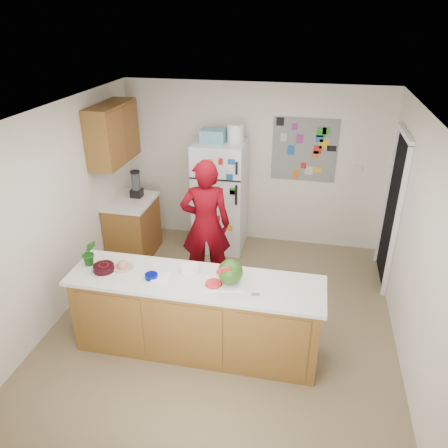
% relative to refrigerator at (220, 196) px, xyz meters
% --- Properties ---
extents(floor, '(4.00, 4.50, 0.02)m').
position_rel_refrigerator_xyz_m(floor, '(0.45, -1.88, -0.86)').
color(floor, brown).
rests_on(floor, ground).
extents(wall_back, '(4.00, 0.02, 2.50)m').
position_rel_refrigerator_xyz_m(wall_back, '(0.45, 0.38, 0.40)').
color(wall_back, beige).
rests_on(wall_back, ground).
extents(wall_left, '(0.02, 4.50, 2.50)m').
position_rel_refrigerator_xyz_m(wall_left, '(-1.56, -1.88, 0.40)').
color(wall_left, beige).
rests_on(wall_left, ground).
extents(wall_right, '(0.02, 4.50, 2.50)m').
position_rel_refrigerator_xyz_m(wall_right, '(2.46, -1.88, 0.40)').
color(wall_right, beige).
rests_on(wall_right, ground).
extents(ceiling, '(4.00, 4.50, 0.02)m').
position_rel_refrigerator_xyz_m(ceiling, '(0.45, -1.88, 1.66)').
color(ceiling, white).
rests_on(ceiling, wall_back).
extents(doorway, '(0.03, 0.85, 2.04)m').
position_rel_refrigerator_xyz_m(doorway, '(2.44, -0.43, 0.17)').
color(doorway, black).
rests_on(doorway, ground).
extents(peninsula_base, '(2.60, 0.62, 0.88)m').
position_rel_refrigerator_xyz_m(peninsula_base, '(0.25, -2.38, -0.41)').
color(peninsula_base, brown).
rests_on(peninsula_base, floor).
extents(peninsula_top, '(2.68, 0.70, 0.04)m').
position_rel_refrigerator_xyz_m(peninsula_top, '(0.25, -2.38, 0.05)').
color(peninsula_top, silver).
rests_on(peninsula_top, peninsula_base).
extents(side_counter_base, '(0.60, 0.80, 0.86)m').
position_rel_refrigerator_xyz_m(side_counter_base, '(-1.24, -0.53, -0.42)').
color(side_counter_base, brown).
rests_on(side_counter_base, floor).
extents(side_counter_top, '(0.64, 0.84, 0.04)m').
position_rel_refrigerator_xyz_m(side_counter_top, '(-1.24, -0.53, 0.03)').
color(side_counter_top, silver).
rests_on(side_counter_top, side_counter_base).
extents(upper_cabinets, '(0.35, 1.00, 0.80)m').
position_rel_refrigerator_xyz_m(upper_cabinets, '(-1.37, -0.58, 1.05)').
color(upper_cabinets, brown).
rests_on(upper_cabinets, wall_left).
extents(refrigerator, '(0.75, 0.70, 1.70)m').
position_rel_refrigerator_xyz_m(refrigerator, '(0.00, 0.00, 0.00)').
color(refrigerator, silver).
rests_on(refrigerator, floor).
extents(fridge_top_bin, '(0.35, 0.28, 0.18)m').
position_rel_refrigerator_xyz_m(fridge_top_bin, '(-0.10, 0.00, 0.94)').
color(fridge_top_bin, '#5999B2').
rests_on(fridge_top_bin, refrigerator).
extents(photo_collage, '(0.95, 0.01, 0.95)m').
position_rel_refrigerator_xyz_m(photo_collage, '(1.20, 0.36, 0.70)').
color(photo_collage, slate).
rests_on(photo_collage, wall_back).
extents(person, '(0.73, 0.56, 1.79)m').
position_rel_refrigerator_xyz_m(person, '(0.05, -1.09, 0.04)').
color(person, '#62030D').
rests_on(person, floor).
extents(blender_appliance, '(0.13, 0.13, 0.38)m').
position_rel_refrigerator_xyz_m(blender_appliance, '(-1.19, -0.38, 0.24)').
color(blender_appliance, black).
rests_on(blender_appliance, side_counter_top).
extents(cutting_board, '(0.44, 0.37, 0.01)m').
position_rel_refrigerator_xyz_m(cutting_board, '(0.56, -2.40, 0.08)').
color(cutting_board, white).
rests_on(cutting_board, peninsula_top).
extents(watermelon, '(0.26, 0.26, 0.26)m').
position_rel_refrigerator_xyz_m(watermelon, '(0.62, -2.38, 0.21)').
color(watermelon, '#18560D').
rests_on(watermelon, cutting_board).
extents(watermelon_slice, '(0.17, 0.17, 0.02)m').
position_rel_refrigerator_xyz_m(watermelon_slice, '(0.46, -2.45, 0.09)').
color(watermelon_slice, '#E9335D').
rests_on(watermelon_slice, cutting_board).
extents(cherry_bowl, '(0.27, 0.27, 0.07)m').
position_rel_refrigerator_xyz_m(cherry_bowl, '(-0.74, -2.42, 0.11)').
color(cherry_bowl, black).
rests_on(cherry_bowl, peninsula_top).
extents(white_bowl, '(0.25, 0.25, 0.06)m').
position_rel_refrigerator_xyz_m(white_bowl, '(0.16, -2.24, 0.10)').
color(white_bowl, silver).
rests_on(white_bowl, peninsula_top).
extents(cobalt_bowl, '(0.16, 0.16, 0.05)m').
position_rel_refrigerator_xyz_m(cobalt_bowl, '(-0.20, -2.45, 0.10)').
color(cobalt_bowl, '#030B5F').
rests_on(cobalt_bowl, peninsula_top).
extents(plate, '(0.29, 0.29, 0.02)m').
position_rel_refrigerator_xyz_m(plate, '(-0.57, -2.33, 0.08)').
color(plate, tan).
rests_on(plate, peninsula_top).
extents(paper_towel, '(0.21, 0.19, 0.02)m').
position_rel_refrigerator_xyz_m(paper_towel, '(-0.09, -2.43, 0.08)').
color(paper_towel, white).
rests_on(paper_towel, peninsula_top).
extents(keys, '(0.09, 0.05, 0.01)m').
position_rel_refrigerator_xyz_m(keys, '(0.90, -2.52, 0.08)').
color(keys, gray).
rests_on(keys, peninsula_top).
extents(potted_plant, '(0.21, 0.20, 0.30)m').
position_rel_refrigerator_xyz_m(potted_plant, '(-0.94, -2.33, 0.22)').
color(potted_plant, '#184213').
rests_on(potted_plant, peninsula_top).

